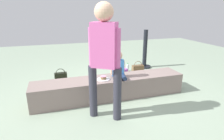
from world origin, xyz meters
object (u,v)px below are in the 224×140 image
(water_bottle_near_gift, at_px, (90,73))
(cake_box_white, at_px, (101,85))
(cake_plate, at_px, (103,78))
(handbag_brown_canvas, at_px, (138,70))
(gift_bag, at_px, (122,76))
(party_cup_red, at_px, (133,76))
(adult_standing, at_px, (104,53))
(water_bottle_far_side, at_px, (128,67))
(child_seated, at_px, (118,66))
(handbag_black_leather, at_px, (61,77))

(water_bottle_near_gift, relative_size, cake_box_white, 0.72)
(cake_plate, distance_m, handbag_brown_canvas, 1.58)
(cake_plate, bearing_deg, gift_bag, 47.94)
(water_bottle_near_gift, bearing_deg, party_cup_red, -19.97)
(handbag_brown_canvas, bearing_deg, adult_standing, -128.54)
(gift_bag, bearing_deg, water_bottle_far_side, 58.68)
(child_seated, bearing_deg, handbag_black_leather, 131.29)
(handbag_black_leather, bearing_deg, adult_standing, -72.03)
(cake_plate, bearing_deg, handbag_brown_canvas, 42.07)
(child_seated, bearing_deg, party_cup_red, 50.24)
(adult_standing, height_order, water_bottle_far_side, adult_standing)
(cake_plate, distance_m, handbag_black_leather, 1.34)
(gift_bag, xyz_separation_m, handbag_black_leather, (-1.26, 0.47, -0.05))
(cake_plate, height_order, handbag_black_leather, cake_plate)
(cake_box_white, height_order, handbag_black_leather, handbag_black_leather)
(gift_bag, distance_m, water_bottle_far_side, 0.84)
(child_seated, relative_size, gift_bag, 1.34)
(gift_bag, bearing_deg, child_seated, -115.85)
(adult_standing, xyz_separation_m, handbag_black_leather, (-0.55, 1.69, -0.88))
(child_seated, relative_size, cake_box_white, 1.51)
(cake_plate, distance_m, water_bottle_near_gift, 1.19)
(child_seated, xyz_separation_m, water_bottle_far_side, (0.74, 1.34, -0.49))
(adult_standing, relative_size, handbag_black_leather, 5.41)
(cake_box_white, bearing_deg, child_seated, -68.05)
(water_bottle_far_side, height_order, handbag_brown_canvas, handbag_brown_canvas)
(gift_bag, distance_m, handbag_brown_canvas, 0.70)
(adult_standing, xyz_separation_m, water_bottle_far_side, (1.15, 1.93, -0.88))
(adult_standing, bearing_deg, cake_box_white, 78.87)
(cake_plate, height_order, water_bottle_far_side, cake_plate)
(gift_bag, bearing_deg, handbag_brown_canvas, 34.74)
(adult_standing, relative_size, handbag_brown_canvas, 4.82)
(water_bottle_near_gift, xyz_separation_m, handbag_black_leather, (-0.68, -0.04, 0.00))
(party_cup_red, bearing_deg, cake_box_white, -160.73)
(water_bottle_far_side, distance_m, handbag_black_leather, 1.71)
(water_bottle_far_side, distance_m, party_cup_red, 0.55)
(gift_bag, relative_size, water_bottle_far_side, 1.67)
(child_seated, height_order, water_bottle_near_gift, child_seated)
(handbag_black_leather, bearing_deg, cake_box_white, -38.29)
(child_seated, height_order, cake_plate, child_seated)
(child_seated, relative_size, cake_plate, 2.16)
(cake_box_white, xyz_separation_m, handbag_brown_canvas, (1.08, 0.53, 0.07))
(handbag_black_leather, bearing_deg, handbag_brown_canvas, -2.22)
(adult_standing, relative_size, cake_box_white, 5.09)
(water_bottle_near_gift, bearing_deg, child_seated, -75.93)
(adult_standing, xyz_separation_m, cake_plate, (0.13, 0.57, -0.59))
(gift_bag, bearing_deg, party_cup_red, 25.20)
(water_bottle_near_gift, distance_m, handbag_black_leather, 0.68)
(gift_bag, relative_size, cake_box_white, 1.12)
(adult_standing, distance_m, cake_box_white, 1.45)
(water_bottle_near_gift, distance_m, handbag_brown_canvas, 1.17)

